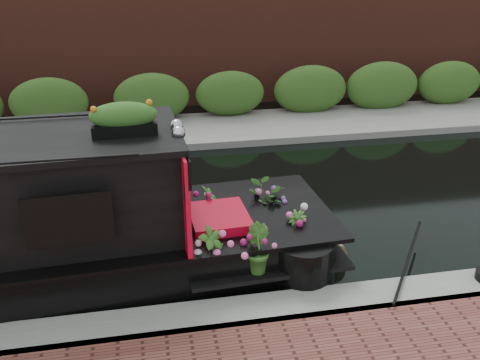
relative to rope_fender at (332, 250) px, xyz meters
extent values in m
plane|color=black|center=(-2.61, 2.02, -0.17)|extent=(80.00, 80.00, 0.00)
cube|color=gray|center=(-2.61, -1.28, -0.17)|extent=(40.00, 0.60, 0.50)
cube|color=gray|center=(-2.61, 6.22, -0.17)|extent=(40.00, 2.40, 0.34)
cube|color=#2E541C|center=(-2.61, 7.12, -0.17)|extent=(40.00, 1.10, 2.80)
cube|color=#5A291E|center=(-2.61, 9.22, -0.17)|extent=(40.00, 1.00, 8.00)
cube|color=red|center=(-2.27, 0.00, 1.27)|extent=(0.15, 1.77, 1.37)
cube|color=black|center=(-3.61, -0.90, 1.35)|extent=(0.91, 0.08, 0.56)
cube|color=red|center=(-1.74, 0.00, 0.54)|extent=(0.86, 0.95, 0.51)
sphere|color=silver|center=(-2.26, -0.14, 2.07)|extent=(0.18, 0.18, 0.18)
sphere|color=silver|center=(-2.26, 0.14, 2.07)|extent=(0.18, 0.18, 0.18)
cube|color=black|center=(-2.93, 0.00, 2.12)|extent=(0.83, 0.31, 0.16)
ellipsoid|color=orange|center=(-2.93, 0.00, 2.32)|extent=(0.89, 0.30, 0.24)
imported|color=#316822|center=(-1.94, -0.72, 0.63)|extent=(0.43, 0.38, 0.68)
imported|color=#316822|center=(-1.36, -0.75, 0.62)|extent=(0.39, 0.44, 0.67)
imported|color=#316822|center=(-0.88, 0.59, 0.61)|extent=(0.58, 0.50, 0.64)
imported|color=#316822|center=(-0.67, -0.22, 0.56)|extent=(0.42, 0.42, 0.54)
imported|color=#316822|center=(-1.78, 0.70, 0.59)|extent=(0.31, 0.38, 0.61)
cylinder|color=brown|center=(0.00, 0.00, 0.00)|extent=(0.34, 0.34, 0.34)
camera|label=1|loc=(-2.69, -6.60, 4.29)|focal=40.00mm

